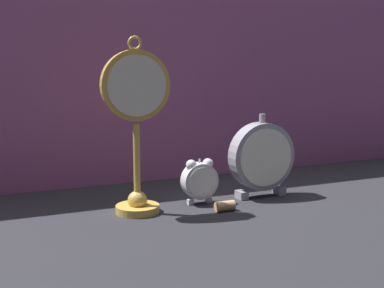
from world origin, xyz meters
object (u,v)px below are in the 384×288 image
(pocket_watch_on_stand, at_px, (136,127))
(alarm_clock_twin_bell, at_px, (200,179))
(mantel_clock_silver, at_px, (262,157))
(wine_cork, at_px, (225,206))

(pocket_watch_on_stand, relative_size, alarm_clock_twin_bell, 3.61)
(mantel_clock_silver, xyz_separation_m, wine_cork, (-0.13, -0.07, -0.08))
(pocket_watch_on_stand, xyz_separation_m, alarm_clock_twin_bell, (0.15, 0.01, -0.13))
(mantel_clock_silver, bearing_deg, wine_cork, -151.10)
(alarm_clock_twin_bell, bearing_deg, mantel_clock_silver, -0.72)
(alarm_clock_twin_bell, height_order, wine_cork, alarm_clock_twin_bell)
(alarm_clock_twin_bell, distance_m, wine_cork, 0.09)
(pocket_watch_on_stand, bearing_deg, mantel_clock_silver, 1.82)
(mantel_clock_silver, distance_m, wine_cork, 0.17)
(mantel_clock_silver, relative_size, wine_cork, 4.62)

